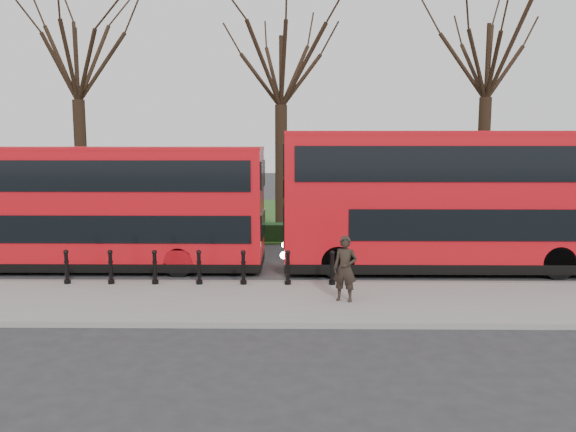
{
  "coord_description": "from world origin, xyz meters",
  "views": [
    {
      "loc": [
        2.7,
        -18.0,
        4.5
      ],
      "look_at": [
        2.47,
        0.5,
        2.0
      ],
      "focal_mm": 35.0,
      "sensor_mm": 36.0,
      "label": 1
    }
  ],
  "objects_px": {
    "bollard_row": "(199,268)",
    "pedestrian": "(345,269)",
    "bus_lead": "(109,208)",
    "bus_rear": "(459,202)"
  },
  "relations": [
    {
      "from": "bollard_row",
      "to": "pedestrian",
      "type": "height_order",
      "value": "pedestrian"
    },
    {
      "from": "bus_rear",
      "to": "bus_lead",
      "type": "bearing_deg",
      "value": 179.75
    },
    {
      "from": "bollard_row",
      "to": "bus_lead",
      "type": "height_order",
      "value": "bus_lead"
    },
    {
      "from": "bollard_row",
      "to": "bus_rear",
      "type": "height_order",
      "value": "bus_rear"
    },
    {
      "from": "bollard_row",
      "to": "pedestrian",
      "type": "relative_size",
      "value": 4.59
    },
    {
      "from": "pedestrian",
      "to": "bollard_row",
      "type": "bearing_deg",
      "value": 177.07
    },
    {
      "from": "bus_rear",
      "to": "pedestrian",
      "type": "bearing_deg",
      "value": -134.7
    },
    {
      "from": "bus_rear",
      "to": "pedestrian",
      "type": "distance_m",
      "value": 6.23
    },
    {
      "from": "bollard_row",
      "to": "bus_lead",
      "type": "xyz_separation_m",
      "value": [
        -3.57,
        2.62,
        1.5
      ]
    },
    {
      "from": "bus_rear",
      "to": "pedestrian",
      "type": "xyz_separation_m",
      "value": [
        -4.28,
        -4.32,
        -1.36
      ]
    }
  ]
}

